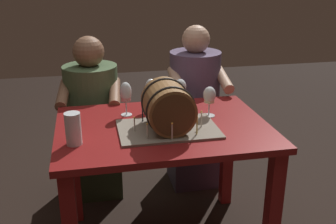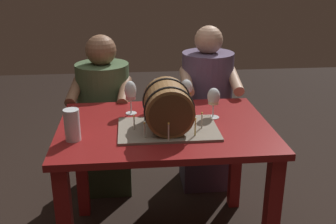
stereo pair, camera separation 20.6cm
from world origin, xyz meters
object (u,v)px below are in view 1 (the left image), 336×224
Objects in this scene: wine_glass_empty at (151,89)px; beer_pint at (73,131)px; person_seated_left at (93,123)px; wine_glass_amber at (180,88)px; dining_table at (163,148)px; wine_glass_rose at (126,93)px; barrel_cake at (168,109)px; person_seated_right at (194,113)px; wine_glass_white at (209,97)px.

wine_glass_empty is 1.19× the size of beer_pint.
wine_glass_amber is at bearing -40.12° from person_seated_left.
dining_table is at bearing -61.78° from person_seated_left.
wine_glass_rose is 1.23× the size of beer_pint.
barrel_cake is 0.32m from wine_glass_rose.
barrel_cake reaches higher than dining_table.
person_seated_right is at bearing 0.01° from person_seated_left.
dining_table is 0.38m from wine_glass_white.
barrel_cake reaches higher than wine_glass_amber.
wine_glass_white is 0.96× the size of wine_glass_amber.
wine_glass_white is 0.78m from beer_pint.
barrel_cake is 0.90m from person_seated_left.
beer_pint is at bearing -135.09° from person_seated_right.
wine_glass_amber is (0.33, 0.05, -0.01)m from wine_glass_rose.
person_seated_left reaches higher than wine_glass_white.
dining_table is at bearing -163.17° from wine_glass_white.
barrel_cake is at bearing -115.12° from person_seated_right.
person_seated_left is at bearing 128.80° from wine_glass_empty.
person_seated_right is (0.36, 0.67, -0.07)m from dining_table.
wine_glass_empty is 0.17m from wine_glass_amber.
wine_glass_white is at bearing -42.49° from person_seated_left.
beer_pint is 1.19m from person_seated_right.
beer_pint is at bearing -97.04° from person_seated_left.
wine_glass_empty is at bearing 20.47° from wine_glass_rose.
barrel_cake reaches higher than wine_glass_empty.
person_seated_left is at bearing 139.88° from wine_glass_amber.
wine_glass_rose is 0.47m from wine_glass_white.
wine_glass_rose reaches higher than wine_glass_amber.
person_seated_left is (-0.36, 0.67, -0.09)m from dining_table.
beer_pint is at bearing -170.64° from barrel_cake.
barrel_cake is 0.34m from wine_glass_amber.
person_seated_left reaches higher than dining_table.
barrel_cake is 0.44× the size of person_seated_right.
wine_glass_white is 0.91× the size of wine_glass_empty.
wine_glass_amber is (-0.13, 0.16, 0.01)m from wine_glass_white.
wine_glass_rose is 1.08× the size of wine_glass_amber.
wine_glass_empty is (-0.30, 0.17, 0.01)m from wine_glass_white.
beer_pint is (-0.61, -0.39, -0.05)m from wine_glass_amber.
wine_glass_white is 0.93m from person_seated_left.
person_seated_right is at bearing 82.28° from wine_glass_white.
wine_glass_white reaches higher than dining_table.
person_seated_left reaches higher than wine_glass_empty.
person_seated_right reaches higher than wine_glass_empty.
dining_table is 0.38m from wine_glass_amber.
person_seated_right reaches higher than wine_glass_white.
wine_glass_amber is 0.15× the size of person_seated_right.
wine_glass_empty reaches higher than wine_glass_white.
person_seated_right is at bearing 64.88° from barrel_cake.
beer_pint reaches higher than dining_table.
person_seated_right is (0.82, 0.82, -0.27)m from beer_pint.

